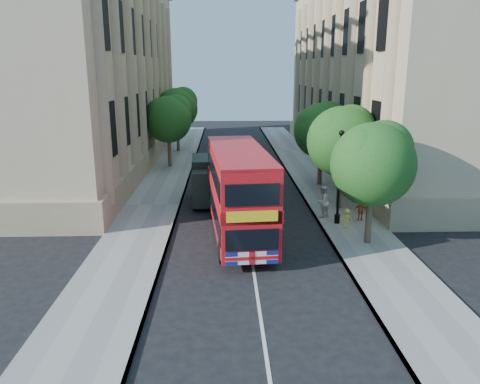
{
  "coord_description": "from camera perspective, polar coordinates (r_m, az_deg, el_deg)",
  "views": [
    {
      "loc": [
        -1.21,
        -18.45,
        8.4
      ],
      "look_at": [
        -0.43,
        4.67,
        2.3
      ],
      "focal_mm": 35.0,
      "sensor_mm": 36.0,
      "label": 1
    }
  ],
  "objects": [
    {
      "name": "child_b",
      "position": [
        25.75,
        12.88,
        -3.15
      ],
      "size": [
        0.76,
        0.59,
        1.04
      ],
      "primitive_type": "imported",
      "rotation": [
        0.0,
        0.0,
        2.8
      ],
      "color": "#EEEC51",
      "rests_on": "pavement_right"
    },
    {
      "name": "lamp_post",
      "position": [
        25.9,
        12.0,
        1.3
      ],
      "size": [
        0.32,
        0.32,
        5.16
      ],
      "color": "black",
      "rests_on": "pavement_right"
    },
    {
      "name": "woman_pedestrian",
      "position": [
        27.19,
        10.05,
        -1.15
      ],
      "size": [
        1.14,
        1.09,
        1.85
      ],
      "primitive_type": "imported",
      "rotation": [
        0.0,
        0.0,
        3.75
      ],
      "color": "silver",
      "rests_on": "pavement_right"
    },
    {
      "name": "building_right",
      "position": [
        45.03,
        18.17,
        14.84
      ],
      "size": [
        12.0,
        38.0,
        18.0
      ],
      "primitive_type": "cube",
      "color": "tan",
      "rests_on": "ground"
    },
    {
      "name": "double_decker_bus",
      "position": [
        23.68,
        -0.17,
        0.26
      ],
      "size": [
        3.35,
        9.83,
        4.46
      ],
      "rotation": [
        0.0,
        0.0,
        0.08
      ],
      "color": "#B80C13",
      "rests_on": "ground"
    },
    {
      "name": "box_van",
      "position": [
        30.09,
        -3.87,
        1.28
      ],
      "size": [
        2.27,
        5.07,
        2.85
      ],
      "rotation": [
        0.0,
        0.0,
        0.05
      ],
      "color": "black",
      "rests_on": "ground"
    },
    {
      "name": "pavement_right",
      "position": [
        30.45,
        11.36,
        -1.42
      ],
      "size": [
        3.5,
        80.0,
        0.12
      ],
      "primitive_type": "cube",
      "color": "gray",
      "rests_on": "ground"
    },
    {
      "name": "ground",
      "position": [
        20.31,
        1.68,
        -9.67
      ],
      "size": [
        120.0,
        120.0,
        0.0
      ],
      "primitive_type": "plane",
      "color": "black",
      "rests_on": "ground"
    },
    {
      "name": "pavement_left",
      "position": [
        29.99,
        -10.56,
        -1.63
      ],
      "size": [
        3.5,
        80.0,
        0.12
      ],
      "primitive_type": "cube",
      "color": "gray",
      "rests_on": "ground"
    },
    {
      "name": "police_constable",
      "position": [
        20.9,
        3.31,
        -6.07
      ],
      "size": [
        0.84,
        0.71,
        1.95
      ],
      "primitive_type": "imported",
      "rotation": [
        0.0,
        0.0,
        2.74
      ],
      "color": "black",
      "rests_on": "ground"
    },
    {
      "name": "tree_right_far",
      "position": [
        34.46,
        9.99,
        7.75
      ],
      "size": [
        4.0,
        4.0,
        6.15
      ],
      "color": "#473828",
      "rests_on": "ground"
    },
    {
      "name": "tree_right_mid",
      "position": [
        28.65,
        12.42,
        6.5
      ],
      "size": [
        4.2,
        4.2,
        6.37
      ],
      "color": "#473828",
      "rests_on": "ground"
    },
    {
      "name": "child_a",
      "position": [
        27.13,
        14.51,
        -2.16
      ],
      "size": [
        0.74,
        0.4,
        1.19
      ],
      "primitive_type": "imported",
      "rotation": [
        0.0,
        0.0,
        2.98
      ],
      "color": "#C15922",
      "rests_on": "pavement_right"
    },
    {
      "name": "tree_left_far",
      "position": [
        40.95,
        -8.69,
        9.07
      ],
      "size": [
        4.0,
        4.0,
        6.3
      ],
      "color": "#473828",
      "rests_on": "ground"
    },
    {
      "name": "building_left",
      "position": [
        44.28,
        -19.1,
        14.78
      ],
      "size": [
        12.0,
        38.0,
        18.0
      ],
      "primitive_type": "cube",
      "color": "tan",
      "rests_on": "ground"
    },
    {
      "name": "tree_right_near",
      "position": [
        22.99,
        16.01,
        3.79
      ],
      "size": [
        4.0,
        4.0,
        6.08
      ],
      "color": "#473828",
      "rests_on": "ground"
    },
    {
      "name": "tree_left_back",
      "position": [
        48.85,
        -7.63,
        10.32
      ],
      "size": [
        4.2,
        4.2,
        6.65
      ],
      "color": "#473828",
      "rests_on": "ground"
    }
  ]
}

